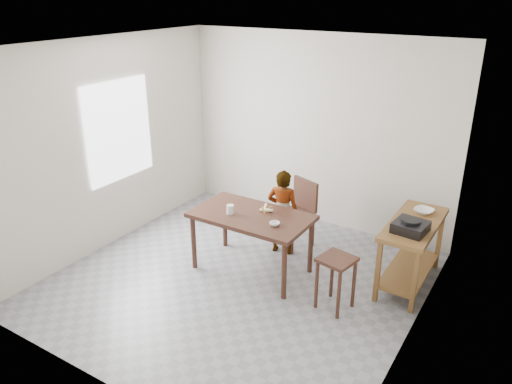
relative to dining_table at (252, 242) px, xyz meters
The scene contains 17 objects.
floor 0.50m from the dining_table, 90.00° to the right, with size 4.00×4.00×0.04m, color gray.
ceiling 2.36m from the dining_table, 90.00° to the right, with size 4.00×4.00×0.04m, color white.
wall_back 1.98m from the dining_table, 90.00° to the left, with size 4.00×0.04×2.70m, color beige.
wall_front 2.52m from the dining_table, 90.00° to the right, with size 4.00×0.04×2.70m, color beige.
wall_left 2.26m from the dining_table, behind, with size 0.04×4.00×2.70m, color beige.
wall_right 2.26m from the dining_table, ahead, with size 0.04×4.00×2.70m, color beige.
window_pane 2.27m from the dining_table, behind, with size 0.02×1.10×1.30m, color white.
dining_table is the anchor object (origin of this frame).
prep_counter 1.86m from the dining_table, 22.15° to the left, with size 0.50×1.20×0.80m, color brown, non-canonical shape.
child 0.63m from the dining_table, 80.96° to the left, with size 0.41×0.27×1.14m, color white.
dining_chair 0.85m from the dining_table, 80.98° to the left, with size 0.43×0.43×0.89m, color #3A1F16, non-canonical shape.
stool 1.19m from the dining_table, ahead, with size 0.34×0.34×0.61m, color #3A1F16, non-canonical shape.
glass_tumbler 0.50m from the dining_table, 153.40° to the right, with size 0.09×0.09×0.11m, color silver.
small_bowl 0.56m from the dining_table, 16.52° to the right, with size 0.12×0.12×0.04m, color silver.
banana 0.45m from the dining_table, 51.78° to the left, with size 0.17×0.12×0.06m, color gold, non-canonical shape.
serving_bowl 2.05m from the dining_table, 29.69° to the left, with size 0.22×0.22×0.05m, color silver.
gas_burner 1.86m from the dining_table, 14.17° to the left, with size 0.34×0.34×0.11m, color black.
Camera 1 is at (2.85, -4.20, 3.25)m, focal length 35.00 mm.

